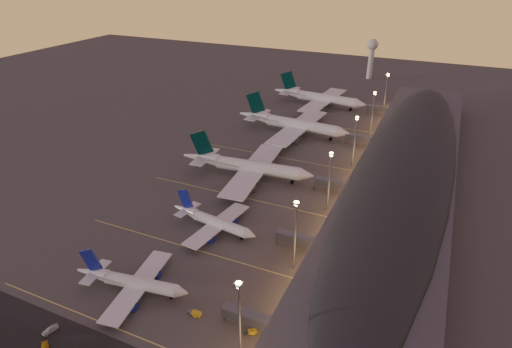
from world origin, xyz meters
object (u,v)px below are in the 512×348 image
object	(u,v)px
airliner_wide_mid	(292,124)
airliner_wide_far	(319,98)
baggage_tug_b	(251,332)
service_van_a	(50,330)
airliner_narrow_south	(131,282)
airliner_narrow_north	(213,221)
baggage_tug_a	(195,313)
radar_tower	(372,52)
airliner_wide_near	(246,166)

from	to	relation	value
airliner_wide_mid	airliner_wide_far	size ratio (longest dim) A/B	1.03
baggage_tug_b	service_van_a	world-z (taller)	service_van_a
airliner_narrow_south	airliner_narrow_north	bearing A→B (deg)	72.48
airliner_narrow_north	baggage_tug_a	bearing A→B (deg)	-59.73
airliner_wide_mid	service_van_a	xyz separation A→B (m)	(-9.60, -167.82, -4.93)
airliner_narrow_north	radar_tower	world-z (taller)	radar_tower
airliner_narrow_north	radar_tower	xyz separation A→B (m)	(9.44, 251.15, 18.38)
airliner_wide_far	baggage_tug_b	world-z (taller)	airliner_wide_far
airliner_wide_mid	radar_tower	world-z (taller)	radar_tower
airliner_wide_near	baggage_tug_b	bearing A→B (deg)	-68.86
airliner_narrow_north	airliner_wide_near	bearing A→B (deg)	107.30
airliner_wide_mid	radar_tower	size ratio (longest dim) A/B	2.13
airliner_wide_far	airliner_narrow_south	bearing A→B (deg)	-84.10
airliner_wide_mid	baggage_tug_b	bearing A→B (deg)	-70.48
baggage_tug_b	airliner_narrow_south	bearing A→B (deg)	142.89
airliner_narrow_south	airliner_wide_far	size ratio (longest dim) A/B	0.56
airliner_narrow_north	baggage_tug_a	world-z (taller)	airliner_narrow_north
airliner_wide_far	baggage_tug_b	xyz separation A→B (m)	(42.48, -202.25, -5.06)
airliner_wide_mid	baggage_tug_a	xyz separation A→B (m)	(23.49, -146.04, -5.14)
airliner_narrow_south	baggage_tug_a	xyz separation A→B (m)	(22.82, -0.61, -2.93)
airliner_narrow_south	baggage_tug_b	bearing A→B (deg)	-8.94
radar_tower	airliner_wide_near	bearing A→B (deg)	-94.65
baggage_tug_a	service_van_a	xyz separation A→B (m)	(-33.09, -21.79, 0.21)
baggage_tug_b	service_van_a	size ratio (longest dim) A/B	0.80
airliner_wide_far	radar_tower	distance (m)	92.13
airliner_narrow_south	airliner_narrow_north	distance (m)	40.35
airliner_wide_far	baggage_tug_b	bearing A→B (deg)	-72.80
airliner_wide_near	baggage_tug_b	distance (m)	94.49
airliner_narrow_north	radar_tower	size ratio (longest dim) A/B	1.16
airliner_narrow_south	airliner_wide_near	world-z (taller)	airliner_wide_near
airliner_narrow_north	airliner_wide_near	xyz separation A→B (m)	(-7.35, 44.61, 1.82)
airliner_wide_near	radar_tower	bearing A→B (deg)	80.27
radar_tower	baggage_tug_a	bearing A→B (deg)	-88.59
radar_tower	airliner_wide_mid	bearing A→B (deg)	-96.39
airliner_narrow_south	airliner_wide_mid	world-z (taller)	airliner_wide_mid
airliner_narrow_north	airliner_wide_near	world-z (taller)	airliner_wide_near
airliner_wide_near	service_van_a	bearing A→B (deg)	-99.95
airliner_wide_near	radar_tower	distance (m)	207.88
airliner_narrow_south	service_van_a	world-z (taller)	airliner_narrow_south
airliner_wide_far	airliner_wide_near	bearing A→B (deg)	-84.27
airliner_narrow_north	airliner_wide_mid	distance (m)	105.80
airliner_narrow_south	radar_tower	xyz separation A→B (m)	(15.63, 291.02, 18.38)
airliner_wide_mid	airliner_wide_far	xyz separation A→B (m)	(-1.28, 56.65, -0.16)
airliner_narrow_north	baggage_tug_a	distance (m)	43.86
airliner_wide_mid	radar_tower	distance (m)	147.39
service_van_a	airliner_wide_near	bearing A→B (deg)	100.47
airliner_narrow_south	radar_tower	size ratio (longest dim) A/B	1.16
airliner_wide_near	airliner_wide_far	distance (m)	117.59
airliner_wide_mid	radar_tower	xyz separation A→B (m)	(16.30, 145.59, 16.18)
airliner_narrow_south	service_van_a	bearing A→B (deg)	-123.33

